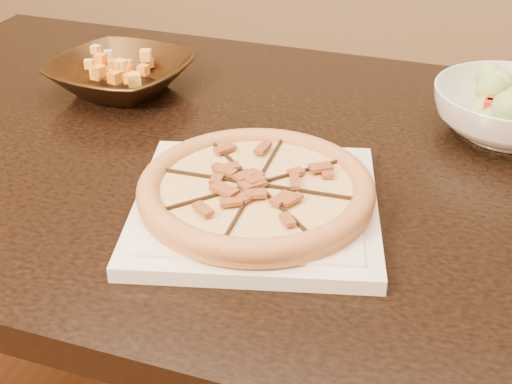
# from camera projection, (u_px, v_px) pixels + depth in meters

# --- Properties ---
(dining_table) EXTENTS (1.31, 0.88, 0.75)m
(dining_table) POSITION_uv_depth(u_px,v_px,m) (232.00, 216.00, 1.05)
(dining_table) COLOR black
(dining_table) RESTS_ON floor
(plate) EXTENTS (0.34, 0.34, 0.02)m
(plate) POSITION_uv_depth(u_px,v_px,m) (256.00, 206.00, 0.84)
(plate) COLOR silver
(plate) RESTS_ON dining_table
(pizza) EXTENTS (0.28, 0.28, 0.03)m
(pizza) POSITION_uv_depth(u_px,v_px,m) (256.00, 189.00, 0.83)
(pizza) COLOR #E08655
(pizza) RESTS_ON plate
(bronze_bowl) EXTENTS (0.25, 0.25, 0.05)m
(bronze_bowl) POSITION_uv_depth(u_px,v_px,m) (121.00, 76.00, 1.14)
(bronze_bowl) COLOR #3B2816
(bronze_bowl) RESTS_ON dining_table
(mixed_dish) EXTENTS (0.11, 0.11, 0.03)m
(mixed_dish) POSITION_uv_depth(u_px,v_px,m) (118.00, 52.00, 1.12)
(mixed_dish) COLOR tan
(mixed_dish) RESTS_ON bronze_bowl
(salad_bowl) EXTENTS (0.27, 0.27, 0.07)m
(salad_bowl) POSITION_uv_depth(u_px,v_px,m) (510.00, 112.00, 1.00)
(salad_bowl) COLOR white
(salad_bowl) RESTS_ON dining_table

